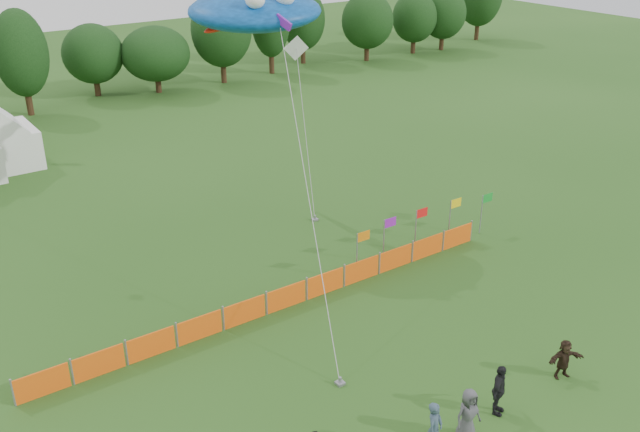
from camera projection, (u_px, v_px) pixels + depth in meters
ground at (424, 420)px, 23.60m from camera, size 160.00×160.00×0.00m
treeline at (53, 55)px, 56.12m from camera, size 104.57×8.78×8.36m
barrier_fence at (286, 297)px, 29.78m from camera, size 21.90×0.06×1.00m
flag_row at (422, 224)px, 34.01m from camera, size 8.73×0.60×2.23m
spectator_a at (434, 429)px, 21.82m from camera, size 0.82×0.70×1.90m
spectator_d at (499, 390)px, 23.55m from camera, size 1.19×0.91×1.87m
spectator_e at (468, 415)px, 22.46m from camera, size 0.97×0.70×1.86m
spectator_f at (564, 359)px, 25.41m from camera, size 1.48×0.86×1.52m
stingray_kite at (251, 10)px, 33.20m from camera, size 8.45×21.47×12.07m
small_kite_white at (300, 86)px, 38.41m from camera, size 2.60×4.60×8.92m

